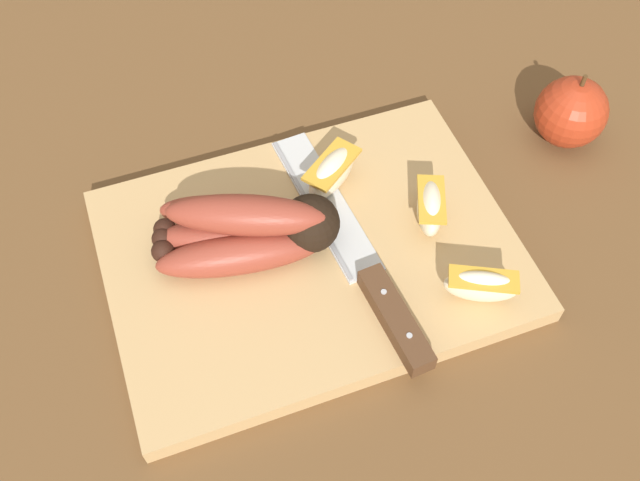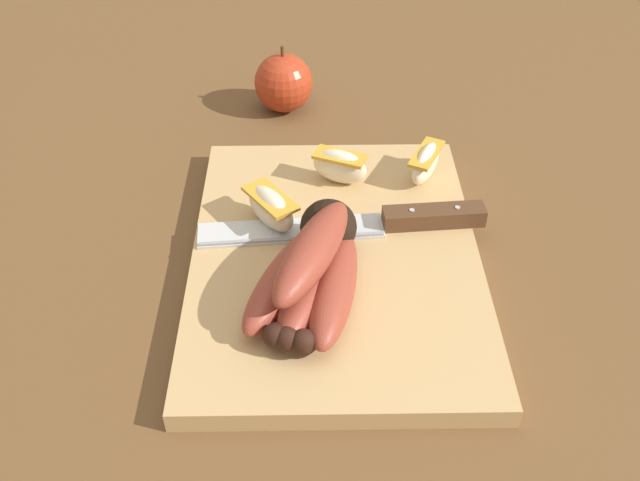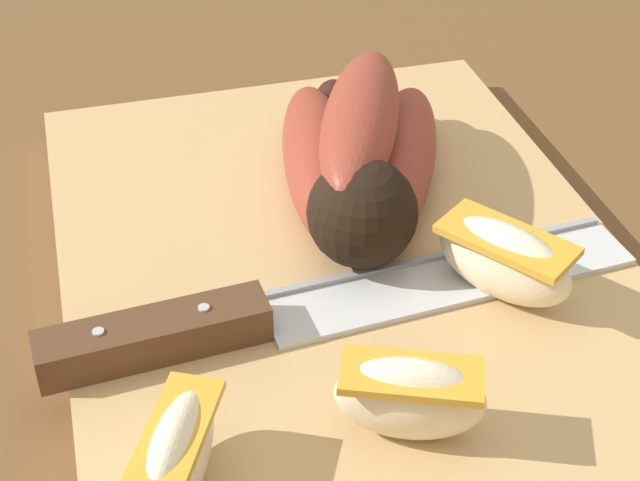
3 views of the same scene
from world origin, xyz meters
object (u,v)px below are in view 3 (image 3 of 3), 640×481
apple_wedge_middle (504,260)px  apple_wedge_far (177,457)px  apple_wedge_near (399,399)px  banana_bunch (360,158)px  chefs_knife (263,315)px

apple_wedge_middle → apple_wedge_far: size_ratio=1.06×
apple_wedge_near → banana_bunch: bearing=-11.8°
banana_bunch → apple_wedge_middle: size_ratio=2.42×
banana_bunch → chefs_knife: 0.11m
apple_wedge_near → chefs_knife: bearing=25.8°
apple_wedge_middle → apple_wedge_far: (-0.08, 0.16, -0.00)m
banana_bunch → chefs_knife: bearing=140.5°
chefs_knife → apple_wedge_middle: size_ratio=4.04×
chefs_knife → apple_wedge_near: (-0.08, -0.04, 0.01)m
apple_wedge_middle → banana_bunch: bearing=23.5°
apple_wedge_far → apple_wedge_near: bearing=-86.3°
banana_bunch → apple_wedge_middle: bearing=-156.5°
apple_wedge_near → apple_wedge_middle: (0.07, -0.07, -0.00)m
chefs_knife → banana_bunch: bearing=-39.5°
apple_wedge_near → apple_wedge_far: bearing=93.7°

